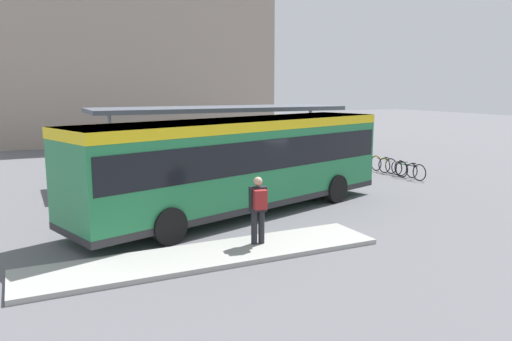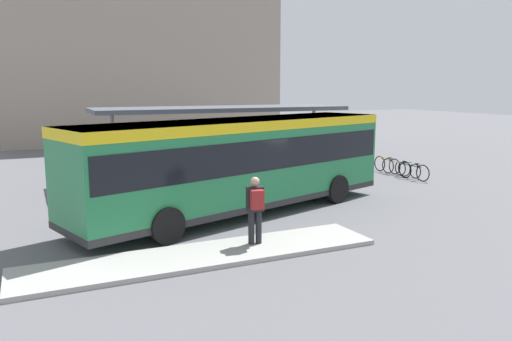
{
  "view_description": "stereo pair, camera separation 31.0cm",
  "coord_description": "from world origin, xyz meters",
  "px_view_note": "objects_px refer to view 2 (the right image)",
  "views": [
    {
      "loc": [
        -6.52,
        -14.58,
        4.09
      ],
      "look_at": [
        0.57,
        0.0,
        1.39
      ],
      "focal_mm": 35.0,
      "sensor_mm": 36.0,
      "label": 1
    },
    {
      "loc": [
        -6.24,
        -14.72,
        4.09
      ],
      "look_at": [
        0.57,
        0.0,
        1.39
      ],
      "focal_mm": 35.0,
      "sensor_mm": 36.0,
      "label": 2
    }
  ],
  "objects_px": {
    "city_bus": "(240,159)",
    "bicycle_green": "(408,169)",
    "pedestrian_waiting": "(255,206)",
    "potted_planter_far_side": "(274,168)",
    "potted_planter_near_shelter": "(308,171)",
    "bicycle_white": "(396,167)",
    "bicycle_black": "(414,171)",
    "bicycle_yellow": "(387,165)"
  },
  "relations": [
    {
      "from": "bicycle_white",
      "to": "bicycle_yellow",
      "type": "distance_m",
      "value": 0.67
    },
    {
      "from": "city_bus",
      "to": "bicycle_yellow",
      "type": "bearing_deg",
      "value": 6.73
    },
    {
      "from": "city_bus",
      "to": "pedestrian_waiting",
      "type": "relative_size",
      "value": 6.7
    },
    {
      "from": "bicycle_yellow",
      "to": "potted_planter_near_shelter",
      "type": "relative_size",
      "value": 1.48
    },
    {
      "from": "city_bus",
      "to": "potted_planter_near_shelter",
      "type": "xyz_separation_m",
      "value": [
        4.44,
        3.13,
        -1.17
      ]
    },
    {
      "from": "potted_planter_near_shelter",
      "to": "potted_planter_far_side",
      "type": "bearing_deg",
      "value": 153.74
    },
    {
      "from": "bicycle_yellow",
      "to": "potted_planter_far_side",
      "type": "relative_size",
      "value": 1.26
    },
    {
      "from": "pedestrian_waiting",
      "to": "bicycle_black",
      "type": "height_order",
      "value": "pedestrian_waiting"
    },
    {
      "from": "pedestrian_waiting",
      "to": "potted_planter_far_side",
      "type": "xyz_separation_m",
      "value": [
        4.22,
        7.3,
        -0.38
      ]
    },
    {
      "from": "bicycle_white",
      "to": "bicycle_black",
      "type": "bearing_deg",
      "value": -13.0
    },
    {
      "from": "bicycle_black",
      "to": "bicycle_green",
      "type": "relative_size",
      "value": 1.11
    },
    {
      "from": "bicycle_black",
      "to": "bicycle_green",
      "type": "xyz_separation_m",
      "value": [
        0.24,
        0.67,
        -0.04
      ]
    },
    {
      "from": "pedestrian_waiting",
      "to": "bicycle_white",
      "type": "relative_size",
      "value": 1.01
    },
    {
      "from": "bicycle_white",
      "to": "pedestrian_waiting",
      "type": "bearing_deg",
      "value": -63.66
    },
    {
      "from": "pedestrian_waiting",
      "to": "bicycle_white",
      "type": "distance_m",
      "value": 12.88
    },
    {
      "from": "pedestrian_waiting",
      "to": "bicycle_black",
      "type": "xyz_separation_m",
      "value": [
        10.54,
        5.85,
        -0.74
      ]
    },
    {
      "from": "bicycle_yellow",
      "to": "potted_planter_near_shelter",
      "type": "bearing_deg",
      "value": 99.76
    },
    {
      "from": "potted_planter_near_shelter",
      "to": "bicycle_white",
      "type": "bearing_deg",
      "value": 5.85
    },
    {
      "from": "city_bus",
      "to": "potted_planter_far_side",
      "type": "bearing_deg",
      "value": 32.65
    },
    {
      "from": "city_bus",
      "to": "bicycle_green",
      "type": "distance_m",
      "value": 10.25
    },
    {
      "from": "bicycle_green",
      "to": "bicycle_yellow",
      "type": "xyz_separation_m",
      "value": [
        -0.1,
        1.34,
        0.04
      ]
    },
    {
      "from": "bicycle_yellow",
      "to": "pedestrian_waiting",
      "type": "bearing_deg",
      "value": 123.02
    },
    {
      "from": "city_bus",
      "to": "pedestrian_waiting",
      "type": "xyz_separation_m",
      "value": [
        -1.08,
        -3.53,
        -0.69
      ]
    },
    {
      "from": "city_bus",
      "to": "bicycle_green",
      "type": "bearing_deg",
      "value": -0.42
    },
    {
      "from": "bicycle_white",
      "to": "potted_planter_far_side",
      "type": "bearing_deg",
      "value": -98.65
    },
    {
      "from": "pedestrian_waiting",
      "to": "potted_planter_far_side",
      "type": "bearing_deg",
      "value": -20.16
    },
    {
      "from": "bicycle_yellow",
      "to": "potted_planter_near_shelter",
      "type": "height_order",
      "value": "potted_planter_near_shelter"
    },
    {
      "from": "bicycle_yellow",
      "to": "bicycle_green",
      "type": "bearing_deg",
      "value": -179.04
    },
    {
      "from": "city_bus",
      "to": "bicycle_black",
      "type": "height_order",
      "value": "city_bus"
    },
    {
      "from": "city_bus",
      "to": "bicycle_green",
      "type": "height_order",
      "value": "city_bus"
    },
    {
      "from": "bicycle_yellow",
      "to": "potted_planter_near_shelter",
      "type": "xyz_separation_m",
      "value": [
        -5.16,
        -1.2,
        0.25
      ]
    },
    {
      "from": "potted_planter_near_shelter",
      "to": "pedestrian_waiting",
      "type": "bearing_deg",
      "value": -129.68
    },
    {
      "from": "bicycle_black",
      "to": "potted_planter_near_shelter",
      "type": "relative_size",
      "value": 1.47
    },
    {
      "from": "pedestrian_waiting",
      "to": "bicycle_black",
      "type": "relative_size",
      "value": 0.98
    },
    {
      "from": "bicycle_green",
      "to": "bicycle_yellow",
      "type": "distance_m",
      "value": 1.35
    },
    {
      "from": "potted_planter_far_side",
      "to": "bicycle_white",
      "type": "bearing_deg",
      "value": -1.02
    },
    {
      "from": "pedestrian_waiting",
      "to": "potted_planter_near_shelter",
      "type": "height_order",
      "value": "pedestrian_waiting"
    },
    {
      "from": "bicycle_green",
      "to": "potted_planter_far_side",
      "type": "bearing_deg",
      "value": -100.93
    },
    {
      "from": "potted_planter_near_shelter",
      "to": "bicycle_green",
      "type": "bearing_deg",
      "value": -1.57
    },
    {
      "from": "city_bus",
      "to": "bicycle_black",
      "type": "relative_size",
      "value": 6.56
    },
    {
      "from": "city_bus",
      "to": "bicycle_white",
      "type": "xyz_separation_m",
      "value": [
        9.58,
        3.66,
        -1.43
      ]
    },
    {
      "from": "bicycle_green",
      "to": "bicycle_black",
      "type": "bearing_deg",
      "value": -24.06
    }
  ]
}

